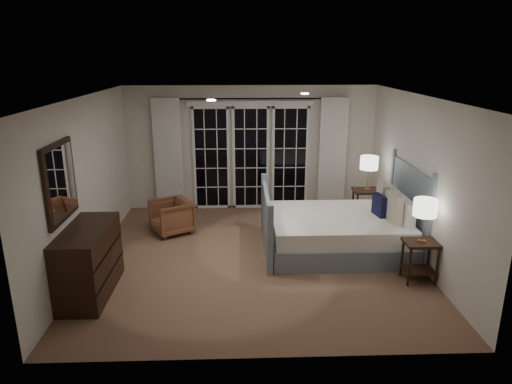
{
  "coord_description": "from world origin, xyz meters",
  "views": [
    {
      "loc": [
        -0.23,
        -6.6,
        3.08
      ],
      "look_at": [
        0.02,
        0.1,
        1.05
      ],
      "focal_mm": 32.0,
      "sensor_mm": 36.0,
      "label": 1
    }
  ],
  "objects_px": {
    "lamp_left": "(425,208)",
    "armchair": "(172,217)",
    "dresser": "(89,261)",
    "lamp_right": "(369,163)",
    "bed": "(341,230)",
    "nightstand_left": "(420,255)",
    "nightstand_right": "(366,201)"
  },
  "relations": [
    {
      "from": "bed",
      "to": "dresser",
      "type": "distance_m",
      "value": 3.87
    },
    {
      "from": "armchair",
      "to": "nightstand_left",
      "type": "bearing_deg",
      "value": 32.17
    },
    {
      "from": "lamp_left",
      "to": "dresser",
      "type": "relative_size",
      "value": 0.47
    },
    {
      "from": "dresser",
      "to": "lamp_left",
      "type": "bearing_deg",
      "value": 2.26
    },
    {
      "from": "bed",
      "to": "armchair",
      "type": "distance_m",
      "value": 2.99
    },
    {
      "from": "lamp_right",
      "to": "armchair",
      "type": "height_order",
      "value": "lamp_right"
    },
    {
      "from": "bed",
      "to": "nightstand_left",
      "type": "height_order",
      "value": "bed"
    },
    {
      "from": "lamp_left",
      "to": "armchair",
      "type": "distance_m",
      "value": 4.29
    },
    {
      "from": "bed",
      "to": "armchair",
      "type": "xyz_separation_m",
      "value": [
        -2.86,
        0.84,
        -0.04
      ]
    },
    {
      "from": "nightstand_right",
      "to": "armchair",
      "type": "distance_m",
      "value": 3.62
    },
    {
      "from": "lamp_right",
      "to": "dresser",
      "type": "bearing_deg",
      "value": -150.27
    },
    {
      "from": "bed",
      "to": "dresser",
      "type": "height_order",
      "value": "bed"
    },
    {
      "from": "bed",
      "to": "armchair",
      "type": "relative_size",
      "value": 3.57
    },
    {
      "from": "nightstand_left",
      "to": "lamp_left",
      "type": "relative_size",
      "value": 0.98
    },
    {
      "from": "lamp_left",
      "to": "armchair",
      "type": "bearing_deg",
      "value": 152.26
    },
    {
      "from": "nightstand_left",
      "to": "lamp_right",
      "type": "distance_m",
      "value": 2.45
    },
    {
      "from": "lamp_right",
      "to": "armchair",
      "type": "relative_size",
      "value": 0.95
    },
    {
      "from": "lamp_left",
      "to": "dresser",
      "type": "xyz_separation_m",
      "value": [
        -4.51,
        -0.18,
        -0.62
      ]
    },
    {
      "from": "nightstand_right",
      "to": "dresser",
      "type": "distance_m",
      "value": 5.04
    },
    {
      "from": "armchair",
      "to": "nightstand_right",
      "type": "bearing_deg",
      "value": 65.63
    },
    {
      "from": "nightstand_left",
      "to": "lamp_right",
      "type": "relative_size",
      "value": 0.95
    },
    {
      "from": "bed",
      "to": "nightstand_right",
      "type": "height_order",
      "value": "bed"
    },
    {
      "from": "lamp_left",
      "to": "dresser",
      "type": "bearing_deg",
      "value": -177.74
    },
    {
      "from": "bed",
      "to": "lamp_right",
      "type": "relative_size",
      "value": 3.74
    },
    {
      "from": "nightstand_left",
      "to": "lamp_right",
      "type": "xyz_separation_m",
      "value": [
        -0.13,
        2.32,
        0.77
      ]
    },
    {
      "from": "nightstand_left",
      "to": "dresser",
      "type": "relative_size",
      "value": 0.46
    },
    {
      "from": "dresser",
      "to": "bed",
      "type": "bearing_deg",
      "value": 19.59
    },
    {
      "from": "nightstand_left",
      "to": "nightstand_right",
      "type": "relative_size",
      "value": 0.91
    },
    {
      "from": "bed",
      "to": "nightstand_right",
      "type": "xyz_separation_m",
      "value": [
        0.73,
        1.2,
        0.09
      ]
    },
    {
      "from": "bed",
      "to": "armchair",
      "type": "height_order",
      "value": "bed"
    },
    {
      "from": "armchair",
      "to": "bed",
      "type": "bearing_deg",
      "value": 43.53
    },
    {
      "from": "nightstand_left",
      "to": "nightstand_right",
      "type": "height_order",
      "value": "nightstand_right"
    }
  ]
}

